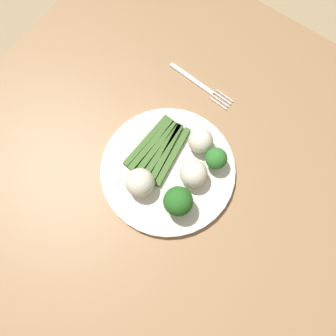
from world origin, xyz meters
name	(u,v)px	position (x,y,z in m)	size (l,w,h in m)	color
ground_plane	(152,239)	(0.00, 0.00, -0.01)	(6.00, 6.00, 0.02)	tan
dining_table	(140,207)	(0.00, 0.00, 0.62)	(1.11, 0.89, 0.73)	#9E754C
plate	(168,170)	(-0.08, 0.02, 0.74)	(0.27, 0.27, 0.01)	silver
asparagus_bundle	(159,149)	(-0.10, -0.02, 0.75)	(0.14, 0.09, 0.01)	#3D6626
broccoli_outer_edge	(216,159)	(-0.14, 0.09, 0.78)	(0.04, 0.04, 0.05)	#609E3D
broccoli_left	(178,201)	(-0.03, 0.08, 0.79)	(0.06, 0.06, 0.07)	#568E33
cauliflower_edge	(142,184)	(-0.02, 0.00, 0.78)	(0.06, 0.06, 0.06)	silver
cauliflower_right	(201,141)	(-0.16, 0.04, 0.77)	(0.05, 0.05, 0.05)	silver
cauliflower_near_center	(194,174)	(-0.09, 0.07, 0.77)	(0.05, 0.05, 0.05)	silver
fork	(201,85)	(-0.28, -0.04, 0.73)	(0.03, 0.17, 0.00)	silver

